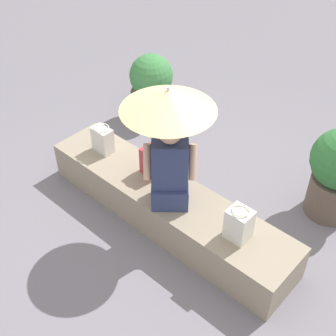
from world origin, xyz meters
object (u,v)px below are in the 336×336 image
Objects in this scene: shoulder_bag_spare at (239,224)px; planter_near at (151,87)px; tote_bag_canvas at (152,161)px; person_seated at (170,170)px; parasol at (168,100)px; handbag_black at (103,139)px.

shoulder_bag_spare is 2.67m from planter_near.
tote_bag_canvas is 0.95× the size of shoulder_bag_spare.
person_seated reaches higher than shoulder_bag_spare.
parasol reaches higher than tote_bag_canvas.
handbag_black is 1.78m from shoulder_bag_spare.
parasol is 3.88× the size of handbag_black.
person_seated is at bearing 174.22° from handbag_black.
parasol is 1.20m from shoulder_bag_spare.
shoulder_bag_spare reaches higher than tote_bag_canvas.
parasol is at bearing 0.39° from shoulder_bag_spare.
parasol is 1.33× the size of planter_near.
handbag_black is 1.40m from planter_near.
shoulder_bag_spare is (-1.14, 0.12, 0.01)m from tote_bag_canvas.
handbag_black is at bearing 7.76° from tote_bag_canvas.
planter_near is (1.50, -1.33, -1.02)m from parasol.
person_seated is 2.98× the size of handbag_black.
planter_near is (1.59, -1.40, -0.36)m from person_seated.
parasol is at bearing 177.76° from handbag_black.
handbag_black is 0.34× the size of planter_near.
tote_bag_canvas is 0.35× the size of planter_near.
tote_bag_canvas is 1.68m from planter_near.
shoulder_bag_spare is 0.37× the size of planter_near.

